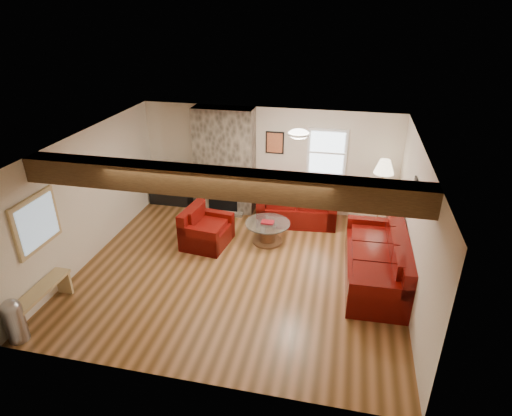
{
  "coord_description": "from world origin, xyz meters",
  "views": [
    {
      "loc": [
        1.76,
        -6.64,
        4.65
      ],
      "look_at": [
        0.22,
        0.4,
        1.14
      ],
      "focal_mm": 30.0,
      "sensor_mm": 36.0,
      "label": 1
    }
  ],
  "objects_px": {
    "tv_cabinet": "(171,193)",
    "floor_lamp": "(384,171)",
    "coffee_table": "(268,232)",
    "television": "(169,176)",
    "loveseat": "(297,202)",
    "sofa_three": "(376,257)",
    "armchair_red": "(207,227)"
  },
  "relations": [
    {
      "from": "coffee_table",
      "to": "sofa_three",
      "type": "bearing_deg",
      "value": -22.45
    },
    {
      "from": "tv_cabinet",
      "to": "floor_lamp",
      "type": "height_order",
      "value": "floor_lamp"
    },
    {
      "from": "sofa_three",
      "to": "television",
      "type": "xyz_separation_m",
      "value": [
        -4.93,
        2.31,
        0.26
      ]
    },
    {
      "from": "sofa_three",
      "to": "television",
      "type": "bearing_deg",
      "value": -116.9
    },
    {
      "from": "armchair_red",
      "to": "television",
      "type": "distance_m",
      "value": 2.35
    },
    {
      "from": "armchair_red",
      "to": "tv_cabinet",
      "type": "xyz_separation_m",
      "value": [
        -1.53,
        1.75,
        -0.14
      ]
    },
    {
      "from": "coffee_table",
      "to": "television",
      "type": "height_order",
      "value": "television"
    },
    {
      "from": "armchair_red",
      "to": "coffee_table",
      "type": "distance_m",
      "value": 1.28
    },
    {
      "from": "coffee_table",
      "to": "floor_lamp",
      "type": "xyz_separation_m",
      "value": [
        2.28,
        1.05,
        1.19
      ]
    },
    {
      "from": "loveseat",
      "to": "coffee_table",
      "type": "height_order",
      "value": "loveseat"
    },
    {
      "from": "armchair_red",
      "to": "coffee_table",
      "type": "relative_size",
      "value": 1.04
    },
    {
      "from": "sofa_three",
      "to": "tv_cabinet",
      "type": "bearing_deg",
      "value": -116.9
    },
    {
      "from": "floor_lamp",
      "to": "sofa_three",
      "type": "bearing_deg",
      "value": -93.12
    },
    {
      "from": "loveseat",
      "to": "armchair_red",
      "type": "height_order",
      "value": "loveseat"
    },
    {
      "from": "armchair_red",
      "to": "tv_cabinet",
      "type": "bearing_deg",
      "value": 47.95
    },
    {
      "from": "loveseat",
      "to": "tv_cabinet",
      "type": "bearing_deg",
      "value": 168.8
    },
    {
      "from": "loveseat",
      "to": "floor_lamp",
      "type": "relative_size",
      "value": 1.07
    },
    {
      "from": "armchair_red",
      "to": "floor_lamp",
      "type": "height_order",
      "value": "floor_lamp"
    },
    {
      "from": "armchair_red",
      "to": "television",
      "type": "bearing_deg",
      "value": 47.95
    },
    {
      "from": "sofa_three",
      "to": "tv_cabinet",
      "type": "relative_size",
      "value": 2.41
    },
    {
      "from": "sofa_three",
      "to": "floor_lamp",
      "type": "xyz_separation_m",
      "value": [
        0.11,
        1.95,
        0.95
      ]
    },
    {
      "from": "coffee_table",
      "to": "television",
      "type": "relative_size",
      "value": 1.18
    },
    {
      "from": "sofa_three",
      "to": "loveseat",
      "type": "distance_m",
      "value": 2.64
    },
    {
      "from": "television",
      "to": "floor_lamp",
      "type": "xyz_separation_m",
      "value": [
        5.04,
        -0.36,
        0.68
      ]
    },
    {
      "from": "coffee_table",
      "to": "floor_lamp",
      "type": "distance_m",
      "value": 2.78
    },
    {
      "from": "sofa_three",
      "to": "television",
      "type": "height_order",
      "value": "television"
    },
    {
      "from": "coffee_table",
      "to": "tv_cabinet",
      "type": "distance_m",
      "value": 3.1
    },
    {
      "from": "coffee_table",
      "to": "tv_cabinet",
      "type": "bearing_deg",
      "value": 152.87
    },
    {
      "from": "television",
      "to": "sofa_three",
      "type": "bearing_deg",
      "value": -25.11
    },
    {
      "from": "tv_cabinet",
      "to": "floor_lamp",
      "type": "xyz_separation_m",
      "value": [
        5.04,
        -0.36,
        1.16
      ]
    },
    {
      "from": "loveseat",
      "to": "tv_cabinet",
      "type": "xyz_separation_m",
      "value": [
        -3.22,
        0.3,
        -0.22
      ]
    },
    {
      "from": "tv_cabinet",
      "to": "coffee_table",
      "type": "bearing_deg",
      "value": -27.13
    }
  ]
}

